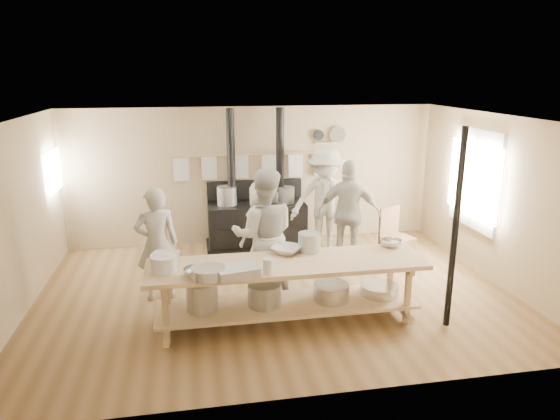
{
  "coord_description": "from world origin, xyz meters",
  "views": [
    {
      "loc": [
        -1.15,
        -6.8,
        3.22
      ],
      "look_at": [
        0.1,
        0.2,
        1.24
      ],
      "focal_mm": 32.0,
      "sensor_mm": 36.0,
      "label": 1
    }
  ],
  "objects_px": {
    "chair": "(396,248)",
    "roasting_pan": "(237,271)",
    "cook_left": "(264,235)",
    "stove": "(256,220)",
    "cook_right": "(349,213)",
    "cook_by_window": "(325,201)",
    "cook_center": "(263,227)",
    "cook_far_left": "(157,244)",
    "prep_table": "(287,286)"
  },
  "relations": [
    {
      "from": "chair",
      "to": "roasting_pan",
      "type": "relative_size",
      "value": 1.92
    },
    {
      "from": "cook_left",
      "to": "stove",
      "type": "bearing_deg",
      "value": -89.76
    },
    {
      "from": "cook_right",
      "to": "cook_by_window",
      "type": "bearing_deg",
      "value": -50.22
    },
    {
      "from": "cook_center",
      "to": "roasting_pan",
      "type": "xyz_separation_m",
      "value": [
        -0.6,
        -2.07,
        0.13
      ]
    },
    {
      "from": "cook_far_left",
      "to": "cook_left",
      "type": "xyz_separation_m",
      "value": [
        1.52,
        -0.22,
        0.12
      ]
    },
    {
      "from": "cook_far_left",
      "to": "cook_center",
      "type": "xyz_separation_m",
      "value": [
        1.63,
        0.71,
        -0.06
      ]
    },
    {
      "from": "stove",
      "to": "cook_by_window",
      "type": "height_order",
      "value": "stove"
    },
    {
      "from": "stove",
      "to": "cook_by_window",
      "type": "distance_m",
      "value": 1.36
    },
    {
      "from": "stove",
      "to": "cook_left",
      "type": "height_order",
      "value": "stove"
    },
    {
      "from": "roasting_pan",
      "to": "prep_table",
      "type": "bearing_deg",
      "value": 26.29
    },
    {
      "from": "prep_table",
      "to": "cook_by_window",
      "type": "height_order",
      "value": "cook_by_window"
    },
    {
      "from": "cook_center",
      "to": "cook_right",
      "type": "xyz_separation_m",
      "value": [
        1.5,
        0.14,
        0.13
      ]
    },
    {
      "from": "cook_far_left",
      "to": "cook_by_window",
      "type": "bearing_deg",
      "value": -160.84
    },
    {
      "from": "prep_table",
      "to": "roasting_pan",
      "type": "bearing_deg",
      "value": -153.71
    },
    {
      "from": "cook_center",
      "to": "cook_right",
      "type": "height_order",
      "value": "cook_right"
    },
    {
      "from": "prep_table",
      "to": "cook_center",
      "type": "distance_m",
      "value": 1.76
    },
    {
      "from": "cook_by_window",
      "to": "chair",
      "type": "distance_m",
      "value": 1.5
    },
    {
      "from": "cook_right",
      "to": "roasting_pan",
      "type": "bearing_deg",
      "value": 65.75
    },
    {
      "from": "cook_center",
      "to": "cook_right",
      "type": "relative_size",
      "value": 0.86
    },
    {
      "from": "cook_left",
      "to": "chair",
      "type": "xyz_separation_m",
      "value": [
        2.42,
        0.92,
        -0.68
      ]
    },
    {
      "from": "stove",
      "to": "cook_right",
      "type": "distance_m",
      "value": 1.87
    },
    {
      "from": "prep_table",
      "to": "cook_left",
      "type": "xyz_separation_m",
      "value": [
        -0.17,
        0.81,
        0.44
      ]
    },
    {
      "from": "cook_left",
      "to": "cook_right",
      "type": "relative_size",
      "value": 1.06
    },
    {
      "from": "chair",
      "to": "roasting_pan",
      "type": "bearing_deg",
      "value": -169.42
    },
    {
      "from": "cook_left",
      "to": "chair",
      "type": "relative_size",
      "value": 1.98
    },
    {
      "from": "cook_center",
      "to": "chair",
      "type": "height_order",
      "value": "cook_center"
    },
    {
      "from": "stove",
      "to": "prep_table",
      "type": "bearing_deg",
      "value": -90.04
    },
    {
      "from": "cook_center",
      "to": "roasting_pan",
      "type": "relative_size",
      "value": 3.07
    },
    {
      "from": "prep_table",
      "to": "cook_by_window",
      "type": "distance_m",
      "value": 2.85
    },
    {
      "from": "cook_right",
      "to": "roasting_pan",
      "type": "distance_m",
      "value": 3.06
    },
    {
      "from": "cook_left",
      "to": "cook_by_window",
      "type": "relative_size",
      "value": 1.0
    },
    {
      "from": "cook_left",
      "to": "roasting_pan",
      "type": "relative_size",
      "value": 3.8
    },
    {
      "from": "prep_table",
      "to": "cook_by_window",
      "type": "bearing_deg",
      "value": 64.82
    },
    {
      "from": "cook_far_left",
      "to": "cook_center",
      "type": "bearing_deg",
      "value": -164.84
    },
    {
      "from": "prep_table",
      "to": "cook_right",
      "type": "bearing_deg",
      "value": 52.63
    },
    {
      "from": "cook_right",
      "to": "roasting_pan",
      "type": "height_order",
      "value": "cook_right"
    },
    {
      "from": "stove",
      "to": "cook_far_left",
      "type": "bearing_deg",
      "value": -130.43
    },
    {
      "from": "cook_center",
      "to": "cook_right",
      "type": "bearing_deg",
      "value": 159.24
    },
    {
      "from": "cook_far_left",
      "to": "cook_right",
      "type": "distance_m",
      "value": 3.25
    },
    {
      "from": "stove",
      "to": "cook_far_left",
      "type": "relative_size",
      "value": 1.55
    },
    {
      "from": "cook_center",
      "to": "chair",
      "type": "xyz_separation_m",
      "value": [
        2.31,
        -0.02,
        -0.49
      ]
    },
    {
      "from": "roasting_pan",
      "to": "cook_left",
      "type": "bearing_deg",
      "value": 66.48
    },
    {
      "from": "cook_by_window",
      "to": "chair",
      "type": "xyz_separation_m",
      "value": [
        1.05,
        -0.82,
        -0.68
      ]
    },
    {
      "from": "cook_right",
      "to": "cook_far_left",
      "type": "bearing_deg",
      "value": 34.62
    },
    {
      "from": "prep_table",
      "to": "cook_right",
      "type": "xyz_separation_m",
      "value": [
        1.44,
        1.89,
        0.38
      ]
    },
    {
      "from": "cook_right",
      "to": "cook_by_window",
      "type": "relative_size",
      "value": 0.94
    },
    {
      "from": "stove",
      "to": "cook_right",
      "type": "relative_size",
      "value": 1.44
    },
    {
      "from": "prep_table",
      "to": "cook_center",
      "type": "xyz_separation_m",
      "value": [
        -0.06,
        1.74,
        0.26
      ]
    },
    {
      "from": "cook_left",
      "to": "roasting_pan",
      "type": "bearing_deg",
      "value": 71.24
    },
    {
      "from": "cook_left",
      "to": "cook_center",
      "type": "bearing_deg",
      "value": -91.87
    }
  ]
}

